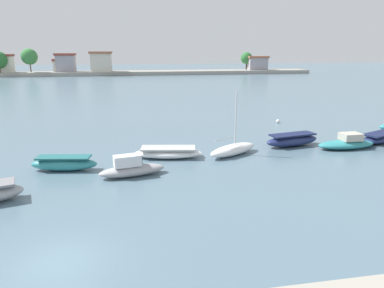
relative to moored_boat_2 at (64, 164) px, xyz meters
The scene contains 10 objects.
ground_plane 11.88m from the moored_boat_2, 81.83° to the right, with size 400.00×400.00×0.00m, color slate.
moored_boat_2 is the anchor object (origin of this frame).
moored_boat_3 5.13m from the moored_boat_2, 22.88° to the right, with size 4.71×2.24×1.49m.
moored_boat_4 7.86m from the moored_boat_2, 12.59° to the left, with size 5.61×2.74×0.85m.
moored_boat_5 13.07m from the moored_boat_2, ahead, with size 4.93×3.62×5.26m.
moored_boat_6 19.28m from the moored_boat_2, ahead, with size 5.45×2.60×1.11m.
moored_boat_7 23.41m from the moored_boat_2, ahead, with size 5.31×2.08×1.35m.
moored_boat_8 27.90m from the moored_boat_2, ahead, with size 5.23×3.61×0.89m.
mooring_buoy_2 25.44m from the moored_boat_2, 30.67° to the left, with size 0.43×0.43×0.43m, color white.
distant_shoreline 97.89m from the moored_boat_2, 93.52° to the left, with size 133.97×9.25×8.69m.
Camera 1 is at (3.18, -13.15, 8.39)m, focal length 32.63 mm.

